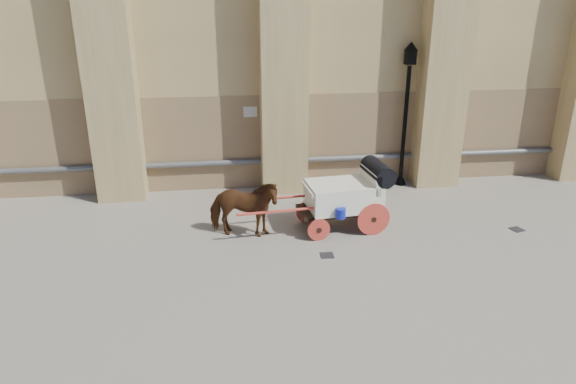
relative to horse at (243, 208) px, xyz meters
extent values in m
plane|color=slate|center=(2.45, -0.33, -0.78)|extent=(90.00, 90.00, 0.00)
cube|color=olive|center=(4.45, 3.82, 0.72)|extent=(44.00, 0.35, 3.00)
cylinder|color=#59595B|center=(4.45, 3.55, 0.12)|extent=(42.00, 0.18, 0.18)
cube|color=beige|center=(0.45, 3.64, 1.72)|extent=(0.42, 0.04, 0.32)
imported|color=#562C12|center=(0.00, 0.00, 0.00)|extent=(2.00, 1.26, 1.57)
cube|color=black|center=(2.55, 0.19, -0.24)|extent=(2.24, 1.18, 0.12)
cube|color=white|center=(2.65, 0.20, 0.15)|extent=(1.97, 1.40, 0.69)
cube|color=white|center=(3.38, 0.27, 0.54)|extent=(0.26, 1.24, 0.54)
cube|color=white|center=(1.82, 0.12, 0.39)|extent=(0.45, 1.11, 0.10)
cylinder|color=black|center=(3.58, 0.29, 0.74)|extent=(0.66, 1.27, 0.55)
cylinder|color=red|center=(3.34, -0.35, -0.34)|extent=(0.88, 0.14, 0.88)
cylinder|color=red|center=(3.23, 0.87, -0.34)|extent=(0.88, 0.14, 0.88)
cylinder|color=red|center=(1.88, -0.49, -0.49)|extent=(0.59, 0.12, 0.59)
cylinder|color=red|center=(1.76, 0.72, -0.49)|extent=(0.59, 0.12, 0.59)
cylinder|color=red|center=(0.98, -0.41, 0.05)|extent=(2.35, 0.29, 0.07)
cylinder|color=red|center=(0.90, 0.47, 0.05)|extent=(2.35, 0.29, 0.07)
cylinder|color=#1221AD|center=(2.42, -0.51, -0.05)|extent=(0.26, 0.26, 0.26)
cylinder|color=black|center=(5.36, 3.33, 1.14)|extent=(0.13, 0.13, 3.85)
cone|color=black|center=(5.36, 3.33, -0.59)|extent=(0.39, 0.39, 0.39)
cube|color=black|center=(5.36, 3.33, 3.34)|extent=(0.30, 0.30, 0.45)
cone|color=black|center=(5.36, 3.33, 3.66)|extent=(0.43, 0.43, 0.26)
cube|color=black|center=(1.93, -1.33, -0.78)|extent=(0.33, 0.33, 0.01)
cube|color=black|center=(7.27, -0.55, -0.78)|extent=(0.39, 0.39, 0.01)
camera|label=1|loc=(-0.44, -12.11, 5.06)|focal=32.00mm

